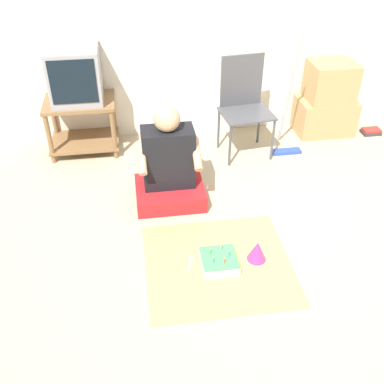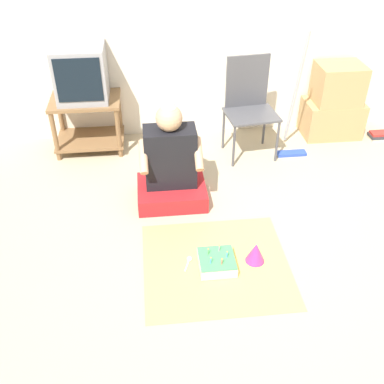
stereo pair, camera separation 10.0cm
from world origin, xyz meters
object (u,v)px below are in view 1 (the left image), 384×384
at_px(folding_chair, 244,100).
at_px(person_seated, 169,167).
at_px(dust_mop, 288,118).
at_px(birthday_cake, 219,261).
at_px(tv, 75,75).
at_px(cardboard_box_stack, 327,101).
at_px(book_pile, 371,132).
at_px(party_hat_blue, 257,251).

height_order(folding_chair, person_seated, folding_chair).
height_order(dust_mop, birthday_cake, dust_mop).
bearing_deg(person_seated, birthday_cake, -73.60).
xyz_separation_m(tv, birthday_cake, (0.98, -1.78, -0.71)).
distance_m(folding_chair, cardboard_box_stack, 0.97).
bearing_deg(book_pile, birthday_cake, -139.70).
bearing_deg(dust_mop, book_pile, 8.60).
relative_size(folding_chair, birthday_cake, 3.66).
height_order(cardboard_box_stack, dust_mop, dust_mop).
xyz_separation_m(person_seated, birthday_cake, (0.25, -0.85, -0.26)).
relative_size(cardboard_box_stack, book_pile, 4.01).
relative_size(folding_chair, party_hat_blue, 5.88).
bearing_deg(book_pile, cardboard_box_stack, 161.30).
distance_m(book_pile, birthday_cake, 2.52).
distance_m(dust_mop, party_hat_blue, 1.63).
relative_size(cardboard_box_stack, person_seated, 0.82).
distance_m(tv, party_hat_blue, 2.26).
bearing_deg(party_hat_blue, tv, 125.61).
bearing_deg(cardboard_box_stack, party_hat_blue, -123.91).
bearing_deg(person_seated, dust_mop, 27.88).
bearing_deg(tv, person_seated, -52.00).
distance_m(book_pile, person_seated, 2.33).
height_order(tv, book_pile, tv).
bearing_deg(folding_chair, tv, 171.69).
relative_size(cardboard_box_stack, party_hat_blue, 4.76).
bearing_deg(folding_chair, person_seated, -137.59).
relative_size(dust_mop, book_pile, 6.43).
xyz_separation_m(book_pile, party_hat_blue, (-1.65, -1.60, 0.05)).
xyz_separation_m(book_pile, person_seated, (-2.17, -0.78, 0.27)).
bearing_deg(cardboard_box_stack, birthday_cake, -129.22).
height_order(cardboard_box_stack, book_pile, cardboard_box_stack).
bearing_deg(cardboard_box_stack, book_pile, -18.70).
bearing_deg(dust_mop, cardboard_box_stack, 30.93).
bearing_deg(book_pile, tv, 177.07).
height_order(book_pile, party_hat_blue, party_hat_blue).
distance_m(tv, dust_mop, 2.00).
relative_size(cardboard_box_stack, dust_mop, 0.62).
height_order(dust_mop, book_pile, dust_mop).
bearing_deg(book_pile, party_hat_blue, -135.78).
relative_size(folding_chair, book_pile, 4.95).
bearing_deg(book_pile, person_seated, -160.19).
bearing_deg(birthday_cake, cardboard_box_stack, 50.78).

